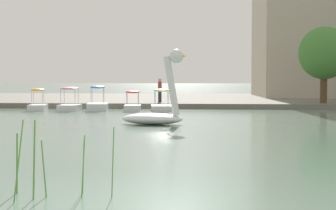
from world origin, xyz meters
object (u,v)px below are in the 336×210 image
Objects in this scene: pedal_boat_blue at (98,104)px; person_on_path at (160,89)px; pedal_boat_red at (133,104)px; pedal_boat_orange at (38,104)px; pedal_boat_pink at (70,103)px; swan_boat at (157,109)px; pedal_boat_lime at (162,104)px; tree_broadleaf_right at (324,53)px.

person_on_path is (3.78, 4.53, 0.92)m from pedal_boat_blue.
pedal_boat_orange reaches higher than pedal_boat_red.
pedal_boat_orange is (-2.19, -0.12, -0.10)m from pedal_boat_pink.
swan_boat is 1.39× the size of pedal_boat_blue.
pedal_boat_lime is (-0.86, 10.69, -0.32)m from swan_boat.
pedal_boat_pink is at bearing -167.08° from tree_broadleaf_right.
person_on_path reaches higher than pedal_boat_pink.
swan_boat reaches higher than pedal_boat_pink.
pedal_boat_pink is at bearing -177.57° from pedal_boat_blue.
swan_boat is 11.09m from pedal_boat_red.
pedal_boat_lime is at bearing 0.13° from pedal_boat_pink.
swan_boat is at bearing -56.07° from pedal_boat_pink.
pedal_boat_lime is 1.97m from pedal_boat_red.
pedal_boat_red is (-2.84, 10.71, -0.31)m from swan_boat.
swan_boat is at bearing -125.70° from tree_broadleaf_right.
tree_broadleaf_right is at bearing 16.73° from pedal_boat_red.
person_on_path is at bearing 97.50° from pedal_boat_lime.
tree_broadleaf_right is 12.37m from person_on_path.
pedal_boat_red is at bearing 1.44° from pedal_boat_orange.
pedal_boat_orange reaches higher than pedal_boat_lime.
pedal_boat_blue is at bearing -165.84° from tree_broadleaf_right.
person_on_path is (-12.07, 0.53, -2.64)m from tree_broadleaf_right.
swan_boat is 1.94× the size of person_on_path.
swan_boat is 1.51× the size of pedal_boat_orange.
pedal_boat_pink is 0.40× the size of tree_broadleaf_right.
pedal_boat_pink is 1.21× the size of person_on_path.
tree_broadleaf_right reaches higher than pedal_boat_orange.
tree_broadleaf_right is at bearing 12.92° from pedal_boat_pink.
pedal_boat_orange is at bearing -178.56° from pedal_boat_red.
pedal_boat_pink is (-1.93, -0.08, 0.06)m from pedal_boat_blue.
pedal_boat_blue is (-2.42, 0.04, 0.01)m from pedal_boat_red.
pedal_boat_red is 0.33× the size of tree_broadleaf_right.
swan_boat is at bearing -85.38° from pedal_boat_lime.
pedal_boat_pink is at bearing -179.45° from pedal_boat_red.
person_on_path is at bearing 50.14° from pedal_boat_blue.
person_on_path is at bearing 38.94° from pedal_boat_pink.
pedal_boat_pink is 18.58m from tree_broadleaf_right.
pedal_boat_red is 1.02× the size of person_on_path.
tree_broadleaf_right is (11.46, 4.07, 3.57)m from pedal_boat_lime.
pedal_boat_pink is (-7.18, 10.67, -0.25)m from swan_boat.
tree_broadleaf_right is (13.44, 4.04, 3.56)m from pedal_boat_red.
pedal_boat_pink is at bearing -141.06° from person_on_path.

